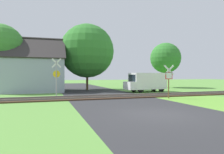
# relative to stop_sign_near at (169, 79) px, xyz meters

# --- Properties ---
(ground_plane) EXTENTS (160.00, 160.00, 0.00)m
(ground_plane) POSITION_rel_stop_sign_near_xyz_m (-4.50, -5.72, -1.67)
(ground_plane) COLOR #5B933D
(road_asphalt) EXTENTS (7.43, 80.00, 0.01)m
(road_asphalt) POSITION_rel_stop_sign_near_xyz_m (-4.50, -3.72, -1.67)
(road_asphalt) COLOR #2D2D30
(road_asphalt) RESTS_ON ground
(rail_track) EXTENTS (60.00, 2.60, 0.22)m
(rail_track) POSITION_rel_stop_sign_near_xyz_m (-4.50, 2.16, -1.62)
(rail_track) COLOR #422D1E
(rail_track) RESTS_ON ground
(stop_sign_near) EXTENTS (0.86, 0.23, 2.83)m
(stop_sign_near) POSITION_rel_stop_sign_near_xyz_m (0.00, 0.00, 0.00)
(stop_sign_near) COLOR brown
(stop_sign_near) RESTS_ON ground
(crossing_sign_far) EXTENTS (0.85, 0.28, 3.49)m
(crossing_sign_far) POSITION_rel_stop_sign_near_xyz_m (-8.96, 3.88, 0.35)
(crossing_sign_far) COLOR #9E9EA5
(crossing_sign_far) RESTS_ON ground
(house) EXTENTS (7.09, 6.95, 6.56)m
(house) POSITION_rel_stop_sign_near_xyz_m (-11.06, 11.41, 0.48)
(house) COLOR #99A3B7
(house) RESTS_ON ground
(tree_center) EXTENTS (7.18, 7.18, 8.83)m
(tree_center) POSITION_rel_stop_sign_near_xyz_m (-4.60, 12.05, 3.57)
(tree_center) COLOR #513823
(tree_center) RESTS_ON ground
(tree_far) EXTENTS (4.90, 4.90, 7.24)m
(tree_far) POSITION_rel_stop_sign_near_xyz_m (8.53, 13.54, 3.10)
(tree_far) COLOR #513823
(tree_far) RESTS_ON ground
(tree_left) EXTENTS (5.09, 5.09, 7.86)m
(tree_left) POSITION_rel_stop_sign_near_xyz_m (-14.79, 11.30, 3.63)
(tree_left) COLOR #513823
(tree_left) RESTS_ON ground
(mail_truck) EXTENTS (5.06, 2.33, 2.24)m
(mail_truck) POSITION_rel_stop_sign_near_xyz_m (1.43, 6.70, -0.44)
(mail_truck) COLOR white
(mail_truck) RESTS_ON ground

